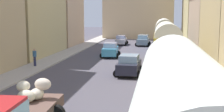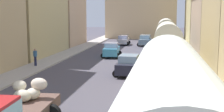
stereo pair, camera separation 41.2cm
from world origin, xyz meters
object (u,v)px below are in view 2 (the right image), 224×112
Objects in this scene: parked_bus_2 at (166,33)px; pedestrian_0 at (35,57)px; car_1 at (123,40)px; car_3 at (145,40)px; car_2 at (129,65)px; car_0 at (112,50)px; parked_bus_1 at (168,42)px.

parked_bus_2 is 5.47× the size of pedestrian_0.
pedestrian_0 is (-5.51, -21.18, 0.24)m from car_1.
car_1 is 0.92× the size of car_3.
car_1 is 23.55m from car_2.
car_2 is (3.10, -9.81, -0.00)m from car_0.
pedestrian_0 is at bearing -113.96° from car_3.
car_0 is 0.93× the size of car_3.
car_2 is (-3.16, -5.51, -1.45)m from parked_bus_1.
parked_bus_1 is 11.93m from parked_bus_2.
parked_bus_1 is at bearing -34.50° from car_0.
parked_bus_1 is at bearing -69.46° from car_1.
car_1 is at bearing 75.41° from pedestrian_0.
parked_bus_2 is (-0.03, 11.93, 0.10)m from parked_bus_1.
car_2 is at bearing -13.17° from pedestrian_0.
parked_bus_1 is at bearing -79.63° from car_3.
parked_bus_1 is 19.05m from car_1.
car_1 is 21.89m from pedestrian_0.
parked_bus_2 is 8.99m from car_1.
pedestrian_0 is (-12.14, -15.33, -1.37)m from parked_bus_2.
parked_bus_2 is 2.48× the size of car_0.
parked_bus_2 is at bearing 79.84° from car_2.
car_3 reaches higher than car_2.
car_1 is at bearing 110.54° from parked_bus_1.
car_1 is (-6.66, 17.78, -1.52)m from parked_bus_1.
parked_bus_1 reaches higher than car_0.
car_3 is (0.05, 22.51, 0.01)m from car_2.
car_0 is 9.71m from pedestrian_0.
parked_bus_1 is 7.73m from car_0.
car_2 reaches higher than car_1.
parked_bus_2 is 9.97m from car_0.
parked_bus_2 reaches higher than car_2.
parked_bus_2 reaches higher than car_3.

